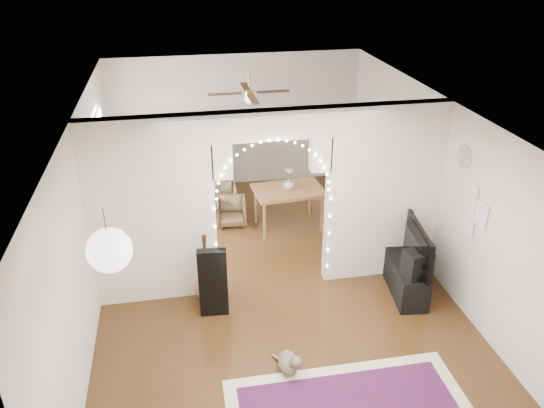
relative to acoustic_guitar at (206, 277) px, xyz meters
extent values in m
plane|color=black|center=(0.99, 0.25, -0.40)|extent=(7.50, 7.50, 0.00)
cube|color=white|center=(0.99, 0.25, 2.30)|extent=(5.00, 7.50, 0.02)
cube|color=silver|center=(0.99, 4.00, 0.95)|extent=(5.00, 0.02, 2.70)
cube|color=silver|center=(-1.51, 0.25, 0.95)|extent=(0.02, 7.50, 2.70)
cube|color=silver|center=(3.49, 0.25, 0.95)|extent=(0.02, 7.50, 2.70)
cube|color=silver|center=(-0.66, 0.25, 0.95)|extent=(1.70, 0.20, 2.70)
cube|color=silver|center=(2.64, 0.25, 0.95)|extent=(1.70, 0.20, 2.70)
cube|color=silver|center=(0.99, 0.25, 2.10)|extent=(1.60, 0.20, 0.40)
cube|color=white|center=(-1.48, 2.05, 1.10)|extent=(0.04, 1.20, 1.40)
cylinder|color=white|center=(3.47, -0.35, 1.70)|extent=(0.03, 0.31, 0.31)
sphere|color=white|center=(-0.91, -2.15, 1.85)|extent=(0.40, 0.40, 0.40)
cube|color=black|center=(0.07, -0.32, 0.11)|extent=(0.40, 0.16, 1.02)
ellipsoid|color=tan|center=(0.00, 0.00, -0.01)|extent=(0.38, 0.18, 0.44)
cube|color=black|center=(0.00, 0.00, 0.35)|extent=(0.04, 0.03, 0.50)
cube|color=black|center=(0.00, 0.00, 0.63)|extent=(0.06, 0.03, 0.11)
ellipsoid|color=brown|center=(0.84, -1.60, -0.27)|extent=(0.36, 0.42, 0.25)
sphere|color=brown|center=(0.90, -1.73, -0.15)|extent=(0.20, 0.20, 0.15)
cone|color=brown|center=(0.86, -1.73, -0.07)|extent=(0.05, 0.05, 0.05)
cone|color=brown|center=(0.94, -1.73, -0.07)|extent=(0.05, 0.05, 0.05)
cylinder|color=brown|center=(0.75, -1.42, -0.36)|extent=(0.13, 0.23, 0.08)
cube|color=black|center=(2.85, -0.66, 0.04)|extent=(0.39, 0.34, 0.89)
cylinder|color=black|center=(2.87, -0.81, -0.15)|extent=(0.26, 0.06, 0.26)
cylinder|color=black|center=(2.87, -0.81, 0.14)|extent=(0.14, 0.04, 0.14)
cylinder|color=black|center=(2.87, -0.81, 0.34)|extent=(0.08, 0.03, 0.08)
cube|color=black|center=(2.86, -0.39, -0.15)|extent=(0.53, 1.04, 0.50)
imported|color=black|center=(2.86, -0.39, 0.41)|extent=(0.28, 1.08, 0.62)
cube|color=beige|center=(0.02, 3.25, 0.30)|extent=(1.37, 0.36, 1.41)
cube|color=brown|center=(1.60, 1.90, 0.33)|extent=(1.26, 0.89, 0.05)
cylinder|color=brown|center=(1.11, 1.53, -0.05)|extent=(0.05, 0.05, 0.70)
cylinder|color=brown|center=(2.15, 1.62, -0.05)|extent=(0.05, 0.05, 0.70)
cylinder|color=brown|center=(1.06, 2.17, -0.05)|extent=(0.05, 0.05, 0.70)
cylinder|color=brown|center=(2.10, 2.26, -0.05)|extent=(0.05, 0.05, 0.70)
imported|color=white|center=(1.60, 1.90, 0.45)|extent=(0.20, 0.20, 0.19)
imported|color=brown|center=(0.48, 2.73, -0.13)|extent=(0.60, 0.61, 0.54)
imported|color=brown|center=(0.62, 2.22, -0.16)|extent=(0.56, 0.57, 0.48)
camera|label=1|loc=(-0.26, -6.28, 4.29)|focal=35.00mm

